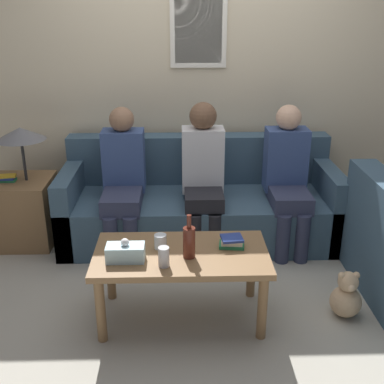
# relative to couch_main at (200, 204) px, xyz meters

# --- Properties ---
(ground_plane) EXTENTS (16.00, 16.00, 0.00)m
(ground_plane) POSITION_rel_couch_main_xyz_m (0.00, -0.53, -0.29)
(ground_plane) COLOR #ADA899
(wall_back) EXTENTS (9.00, 0.08, 2.60)m
(wall_back) POSITION_rel_couch_main_xyz_m (0.00, 0.46, 1.01)
(wall_back) COLOR beige
(wall_back) RESTS_ON ground_plane
(couch_main) EXTENTS (2.31, 0.88, 0.83)m
(couch_main) POSITION_rel_couch_main_xyz_m (0.00, 0.00, 0.00)
(couch_main) COLOR #385166
(couch_main) RESTS_ON ground_plane
(coffee_table) EXTENTS (1.09, 0.58, 0.48)m
(coffee_table) POSITION_rel_couch_main_xyz_m (-0.17, -1.20, 0.12)
(coffee_table) COLOR olive
(coffee_table) RESTS_ON ground_plane
(side_table_with_lamp) EXTENTS (0.52, 0.51, 1.00)m
(side_table_with_lamp) POSITION_rel_couch_main_xyz_m (-1.50, -0.08, 0.06)
(side_table_with_lamp) COLOR olive
(side_table_with_lamp) RESTS_ON ground_plane
(wine_bottle) EXTENTS (0.08, 0.08, 0.28)m
(wine_bottle) POSITION_rel_couch_main_xyz_m (-0.12, -1.26, 0.29)
(wine_bottle) COLOR #562319
(wine_bottle) RESTS_ON coffee_table
(drinking_glass) EXTENTS (0.08, 0.08, 0.09)m
(drinking_glass) POSITION_rel_couch_main_xyz_m (-0.30, -1.14, 0.23)
(drinking_glass) COLOR silver
(drinking_glass) RESTS_ON coffee_table
(book_stack) EXTENTS (0.17, 0.13, 0.07)m
(book_stack) POSITION_rel_couch_main_xyz_m (0.15, -1.13, 0.22)
(book_stack) COLOR #237547
(book_stack) RESTS_ON coffee_table
(soda_can) EXTENTS (0.07, 0.07, 0.12)m
(soda_can) POSITION_rel_couch_main_xyz_m (-0.27, -1.36, 0.25)
(soda_can) COLOR #BCBCC1
(soda_can) RESTS_ON coffee_table
(tissue_box) EXTENTS (0.23, 0.12, 0.15)m
(tissue_box) POSITION_rel_couch_main_xyz_m (-0.50, -1.29, 0.24)
(tissue_box) COLOR silver
(tissue_box) RESTS_ON coffee_table
(person_left) EXTENTS (0.34, 0.64, 1.15)m
(person_left) POSITION_rel_couch_main_xyz_m (-0.63, -0.16, 0.32)
(person_left) COLOR #2D334C
(person_left) RESTS_ON ground_plane
(person_middle) EXTENTS (0.34, 0.57, 1.19)m
(person_middle) POSITION_rel_couch_main_xyz_m (0.02, -0.16, 0.36)
(person_middle) COLOR black
(person_middle) RESTS_ON ground_plane
(person_right) EXTENTS (0.34, 0.60, 1.17)m
(person_right) POSITION_rel_couch_main_xyz_m (0.71, -0.17, 0.33)
(person_right) COLOR #2D334C
(person_right) RESTS_ON ground_plane
(teddy_bear) EXTENTS (0.21, 0.21, 0.32)m
(teddy_bear) POSITION_rel_couch_main_xyz_m (0.90, -1.22, -0.15)
(teddy_bear) COLOR tan
(teddy_bear) RESTS_ON ground_plane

